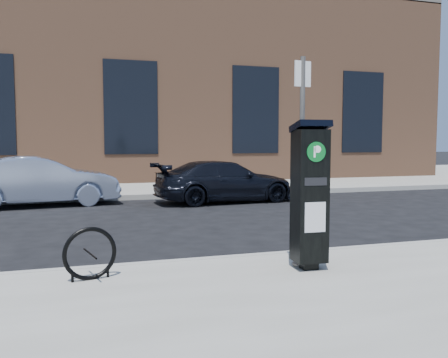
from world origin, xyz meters
name	(u,v)px	position (x,y,z in m)	size (l,w,h in m)	color
ground	(229,267)	(0.00, 0.00, 0.00)	(120.00, 120.00, 0.00)	black
sidewalk_far	(127,181)	(0.00, 14.00, 0.07)	(60.00, 12.00, 0.15)	gray
curb_near	(229,262)	(0.00, -0.02, 0.07)	(60.00, 0.12, 0.16)	#9E9B93
curb_far	(147,197)	(0.00, 8.02, 0.07)	(60.00, 0.12, 0.16)	#9E9B93
building	(119,90)	(0.00, 17.00, 4.15)	(28.00, 10.05, 8.25)	#8F5E41
parking_kiosk	(310,193)	(0.75, -0.90, 1.09)	(0.44, 0.39, 1.84)	black
sign_pole	(302,163)	(0.72, -0.73, 1.45)	(0.23, 0.21, 2.62)	#59554E
bike_rack	(90,254)	(-1.86, -0.60, 0.45)	(0.61, 0.19, 0.62)	black
car_silver	(40,181)	(-2.93, 7.40, 0.67)	(1.41, 4.05, 1.34)	#8D99B3
car_dark	(225,181)	(2.06, 6.74, 0.59)	(1.65, 4.06, 1.18)	black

